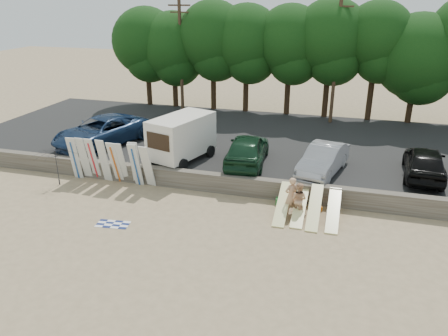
{
  "coord_description": "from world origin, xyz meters",
  "views": [
    {
      "loc": [
        3.05,
        -17.23,
        9.75
      ],
      "look_at": [
        -2.72,
        3.0,
        1.38
      ],
      "focal_mm": 35.0,
      "sensor_mm": 36.0,
      "label": 1
    }
  ],
  "objects_px": {
    "car_3": "(425,162)",
    "beachgoer_b": "(299,199)",
    "beachgoer_a": "(291,196)",
    "car_0": "(102,131)",
    "car_1": "(247,149)",
    "car_2": "(323,160)",
    "cooler": "(280,201)",
    "box_trailer": "(182,136)",
    "beach_umbrella": "(56,167)"
  },
  "relations": [
    {
      "from": "box_trailer",
      "to": "car_3",
      "type": "xyz_separation_m",
      "value": [
        13.23,
        1.03,
        -0.62
      ]
    },
    {
      "from": "car_1",
      "to": "beachgoer_a",
      "type": "bearing_deg",
      "value": 122.86
    },
    {
      "from": "car_2",
      "to": "car_0",
      "type": "bearing_deg",
      "value": -170.48
    },
    {
      "from": "cooler",
      "to": "car_1",
      "type": "bearing_deg",
      "value": 124.78
    },
    {
      "from": "car_0",
      "to": "cooler",
      "type": "relative_size",
      "value": 17.12
    },
    {
      "from": "car_2",
      "to": "beachgoer_b",
      "type": "relative_size",
      "value": 2.86
    },
    {
      "from": "car_2",
      "to": "beachgoer_a",
      "type": "height_order",
      "value": "car_2"
    },
    {
      "from": "car_2",
      "to": "beachgoer_b",
      "type": "height_order",
      "value": "car_2"
    },
    {
      "from": "cooler",
      "to": "beach_umbrella",
      "type": "relative_size",
      "value": 0.16
    },
    {
      "from": "car_3",
      "to": "beachgoer_b",
      "type": "distance_m",
      "value": 7.69
    },
    {
      "from": "beachgoer_a",
      "to": "beachgoer_b",
      "type": "bearing_deg",
      "value": 128.34
    },
    {
      "from": "car_0",
      "to": "box_trailer",
      "type": "bearing_deg",
      "value": 8.64
    },
    {
      "from": "beachgoer_b",
      "to": "cooler",
      "type": "height_order",
      "value": "beachgoer_b"
    },
    {
      "from": "car_3",
      "to": "cooler",
      "type": "xyz_separation_m",
      "value": [
        -6.98,
        -3.87,
        -1.39
      ]
    },
    {
      "from": "car_0",
      "to": "beach_umbrella",
      "type": "xyz_separation_m",
      "value": [
        0.1,
        -4.99,
        -0.54
      ]
    },
    {
      "from": "car_1",
      "to": "beachgoer_b",
      "type": "xyz_separation_m",
      "value": [
        3.45,
        -4.12,
        -0.77
      ]
    },
    {
      "from": "cooler",
      "to": "beach_umbrella",
      "type": "xyz_separation_m",
      "value": [
        -12.12,
        -0.96,
        0.9
      ]
    },
    {
      "from": "cooler",
      "to": "beachgoer_a",
      "type": "bearing_deg",
      "value": -55.18
    },
    {
      "from": "car_3",
      "to": "beachgoer_b",
      "type": "bearing_deg",
      "value": 42.72
    },
    {
      "from": "beachgoer_b",
      "to": "car_1",
      "type": "bearing_deg",
      "value": -31.06
    },
    {
      "from": "car_1",
      "to": "car_2",
      "type": "bearing_deg",
      "value": 173.03
    },
    {
      "from": "car_2",
      "to": "cooler",
      "type": "distance_m",
      "value": 3.76
    },
    {
      "from": "beach_umbrella",
      "to": "car_2",
      "type": "bearing_deg",
      "value": 15.94
    },
    {
      "from": "car_2",
      "to": "beachgoer_a",
      "type": "xyz_separation_m",
      "value": [
        -1.17,
        -3.85,
        -0.55
      ]
    },
    {
      "from": "car_3",
      "to": "box_trailer",
      "type": "bearing_deg",
      "value": 8.52
    },
    {
      "from": "car_0",
      "to": "car_1",
      "type": "relative_size",
      "value": 1.24
    },
    {
      "from": "beachgoer_a",
      "to": "cooler",
      "type": "bearing_deg",
      "value": -92.13
    },
    {
      "from": "car_2",
      "to": "beachgoer_b",
      "type": "distance_m",
      "value": 4.07
    },
    {
      "from": "beachgoer_b",
      "to": "beach_umbrella",
      "type": "xyz_separation_m",
      "value": [
        -13.12,
        -0.04,
        0.24
      ]
    },
    {
      "from": "car_3",
      "to": "beachgoer_a",
      "type": "bearing_deg",
      "value": 40.61
    },
    {
      "from": "car_3",
      "to": "beach_umbrella",
      "type": "height_order",
      "value": "car_3"
    },
    {
      "from": "box_trailer",
      "to": "beachgoer_a",
      "type": "height_order",
      "value": "box_trailer"
    },
    {
      "from": "car_1",
      "to": "car_3",
      "type": "bearing_deg",
      "value": 179.57
    },
    {
      "from": "car_0",
      "to": "car_3",
      "type": "height_order",
      "value": "car_0"
    },
    {
      "from": "box_trailer",
      "to": "car_1",
      "type": "distance_m",
      "value": 3.86
    },
    {
      "from": "car_2",
      "to": "beach_umbrella",
      "type": "bearing_deg",
      "value": -150.42
    },
    {
      "from": "car_1",
      "to": "beachgoer_b",
      "type": "relative_size",
      "value": 3.19
    },
    {
      "from": "beachgoer_b",
      "to": "cooler",
      "type": "xyz_separation_m",
      "value": [
        -1.01,
        0.91,
        -0.66
      ]
    },
    {
      "from": "car_2",
      "to": "beachgoer_a",
      "type": "distance_m",
      "value": 4.07
    },
    {
      "from": "car_1",
      "to": "car_2",
      "type": "height_order",
      "value": "car_1"
    },
    {
      "from": "car_0",
      "to": "car_1",
      "type": "bearing_deg",
      "value": 15.1
    },
    {
      "from": "box_trailer",
      "to": "car_3",
      "type": "height_order",
      "value": "box_trailer"
    },
    {
      "from": "box_trailer",
      "to": "car_0",
      "type": "distance_m",
      "value": 6.11
    },
    {
      "from": "car_1",
      "to": "beachgoer_a",
      "type": "height_order",
      "value": "car_1"
    },
    {
      "from": "beachgoer_a",
      "to": "car_0",
      "type": "bearing_deg",
      "value": -60.23
    },
    {
      "from": "beachgoer_b",
      "to": "beach_umbrella",
      "type": "distance_m",
      "value": 13.12
    },
    {
      "from": "car_1",
      "to": "cooler",
      "type": "bearing_deg",
      "value": 122.85
    },
    {
      "from": "car_3",
      "to": "car_1",
      "type": "bearing_deg",
      "value": 8.1
    },
    {
      "from": "car_0",
      "to": "car_2",
      "type": "distance_m",
      "value": 14.06
    },
    {
      "from": "car_3",
      "to": "beachgoer_b",
      "type": "height_order",
      "value": "car_3"
    }
  ]
}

